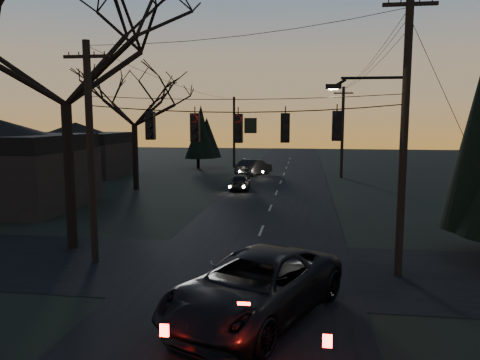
# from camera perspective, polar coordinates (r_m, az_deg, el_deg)

# --- Properties ---
(main_road) EXTENTS (8.00, 120.00, 0.02)m
(main_road) POSITION_cam_1_polar(r_m,az_deg,el_deg) (27.52, 3.40, -4.22)
(main_road) COLOR black
(main_road) RESTS_ON ground
(cross_road) EXTENTS (60.00, 7.00, 0.02)m
(cross_road) POSITION_cam_1_polar(r_m,az_deg,el_deg) (17.89, 0.75, -10.74)
(cross_road) COLOR black
(cross_road) RESTS_ON ground
(utility_pole_right) EXTENTS (5.00, 0.30, 10.00)m
(utility_pole_right) POSITION_cam_1_polar(r_m,az_deg,el_deg) (18.08, 18.65, -10.98)
(utility_pole_right) COLOR black
(utility_pole_right) RESTS_ON ground
(utility_pole_left) EXTENTS (1.80, 0.30, 8.50)m
(utility_pole_left) POSITION_cam_1_polar(r_m,az_deg,el_deg) (19.54, -17.23, -9.52)
(utility_pole_left) COLOR black
(utility_pole_left) RESTS_ON ground
(utility_pole_far_r) EXTENTS (1.80, 0.30, 8.50)m
(utility_pole_far_r) POSITION_cam_1_polar(r_m,az_deg,el_deg) (45.33, 12.22, 0.28)
(utility_pole_far_r) COLOR black
(utility_pole_far_r) RESTS_ON ground
(utility_pole_far_l) EXTENTS (0.30, 0.30, 8.00)m
(utility_pole_far_l) POSITION_cam_1_polar(r_m,az_deg,el_deg) (53.77, -0.72, 1.58)
(utility_pole_far_l) COLOR black
(utility_pole_far_l) RESTS_ON ground
(span_signal_assembly) EXTENTS (11.50, 0.44, 1.51)m
(span_signal_assembly) POSITION_cam_1_polar(r_m,az_deg,el_deg) (17.02, -0.02, 6.50)
(span_signal_assembly) COLOR black
(span_signal_assembly) RESTS_ON ground
(bare_tree_left) EXTENTS (10.26, 10.26, 12.38)m
(bare_tree_left) POSITION_cam_1_polar(r_m,az_deg,el_deg) (21.37, -20.77, 15.24)
(bare_tree_left) COLOR black
(bare_tree_left) RESTS_ON ground
(bare_tree_dist) EXTENTS (7.32, 7.32, 10.09)m
(bare_tree_dist) POSITION_cam_1_polar(r_m,az_deg,el_deg) (37.61, -12.83, 9.56)
(bare_tree_dist) COLOR black
(bare_tree_dist) RESTS_ON ground
(evergreen_dist) EXTENTS (3.43, 3.43, 6.34)m
(evergreen_dist) POSITION_cam_1_polar(r_m,az_deg,el_deg) (52.56, -5.16, 5.52)
(evergreen_dist) COLOR black
(evergreen_dist) RESTS_ON ground
(house_left_far) EXTENTS (9.00, 7.00, 5.20)m
(house_left_far) POSITION_cam_1_polar(r_m,az_deg,el_deg) (48.33, -19.29, 3.57)
(house_left_far) COLOR black
(house_left_far) RESTS_ON ground
(suv_near) EXTENTS (5.47, 7.17, 1.81)m
(suv_near) POSITION_cam_1_polar(r_m,az_deg,el_deg) (13.56, 1.88, -12.84)
(suv_near) COLOR black
(suv_near) RESTS_ON ground
(sedan_oncoming_a) EXTENTS (1.74, 3.80, 1.26)m
(sedan_oncoming_a) POSITION_cam_1_polar(r_m,az_deg,el_deg) (36.78, 0.01, -0.23)
(sedan_oncoming_a) COLOR black
(sedan_oncoming_a) RESTS_ON ground
(sedan_oncoming_b) EXTENTS (3.43, 5.04, 1.57)m
(sedan_oncoming_b) POSITION_cam_1_polar(r_m,az_deg,el_deg) (46.22, 1.72, 1.57)
(sedan_oncoming_b) COLOR black
(sedan_oncoming_b) RESTS_ON ground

